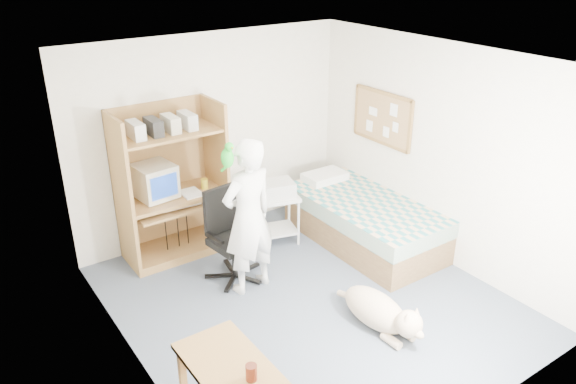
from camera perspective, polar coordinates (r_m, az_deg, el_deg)
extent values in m
plane|color=#46535F|center=(6.00, 2.09, -10.91)|extent=(4.00, 4.00, 0.00)
cube|color=silver|center=(6.96, -7.68, 5.63)|extent=(3.60, 0.02, 2.50)
cube|color=silver|center=(6.54, 15.04, 3.75)|extent=(0.02, 4.00, 2.50)
cube|color=silver|center=(4.63, -15.91, -5.24)|extent=(0.02, 4.00, 2.50)
cube|color=white|center=(4.99, 2.54, 13.21)|extent=(3.60, 4.00, 0.02)
cube|color=brown|center=(6.38, -16.44, -0.36)|extent=(0.04, 0.60, 1.80)
cube|color=brown|center=(6.78, -7.24, 1.98)|extent=(0.04, 0.60, 1.80)
cube|color=brown|center=(6.81, -12.70, 1.65)|extent=(1.20, 0.02, 1.80)
cube|color=brown|center=(6.62, -11.59, -0.42)|extent=(1.12, 0.60, 0.04)
cube|color=brown|center=(6.60, -11.23, -1.45)|extent=(1.00, 0.50, 0.03)
cube|color=brown|center=(6.35, -12.16, 5.82)|extent=(1.12, 0.55, 0.03)
cube|color=brown|center=(6.94, -11.11, -5.60)|extent=(1.12, 0.60, 0.10)
cube|color=brown|center=(7.01, 7.72, -3.76)|extent=(1.00, 2.00, 0.36)
cube|color=teal|center=(6.89, 7.85, -1.70)|extent=(1.02, 2.02, 0.20)
cube|color=white|center=(7.38, 3.76, 1.51)|extent=(0.55, 0.35, 0.12)
cube|color=brown|center=(4.09, -5.50, -17.71)|extent=(0.50, 1.00, 0.04)
cube|color=brown|center=(4.71, -5.94, -17.16)|extent=(0.05, 0.05, 0.70)
cube|color=#A27E48|center=(7.04, 9.56, 7.44)|extent=(0.03, 0.90, 0.60)
cube|color=brown|center=(6.95, 9.73, 9.87)|extent=(0.04, 0.94, 0.04)
cube|color=brown|center=(7.13, 9.38, 5.05)|extent=(0.04, 0.94, 0.04)
cylinder|color=black|center=(6.35, -5.40, -8.36)|extent=(0.58, 0.58, 0.06)
cylinder|color=black|center=(6.26, -5.46, -6.95)|extent=(0.06, 0.06, 0.38)
cube|color=black|center=(6.14, -5.55, -5.12)|extent=(0.50, 0.50, 0.08)
cube|color=black|center=(6.15, -6.91, -1.78)|extent=(0.41, 0.11, 0.53)
cube|color=black|center=(5.95, -7.45, -4.66)|extent=(0.08, 0.29, 0.04)
cube|color=black|center=(6.20, -3.83, -3.23)|extent=(0.08, 0.29, 0.04)
imported|color=white|center=(5.78, -4.04, -2.56)|extent=(0.67, 0.48, 1.70)
ellipsoid|color=#148C20|center=(5.43, -6.18, 3.45)|extent=(0.12, 0.12, 0.20)
sphere|color=#148C20|center=(5.36, -5.99, 4.59)|extent=(0.09, 0.09, 0.09)
cone|color=orange|center=(5.32, -5.71, 4.48)|extent=(0.04, 0.04, 0.03)
cylinder|color=#148C20|center=(5.51, -6.42, 2.47)|extent=(0.05, 0.14, 0.12)
ellipsoid|color=tan|center=(5.64, 8.83, -11.67)|extent=(0.39, 0.77, 0.34)
sphere|color=tan|center=(5.37, 12.19, -12.96)|extent=(0.26, 0.26, 0.26)
cone|color=tan|center=(5.25, 12.01, -12.33)|extent=(0.07, 0.07, 0.10)
cone|color=tan|center=(5.33, 12.94, -11.78)|extent=(0.07, 0.07, 0.10)
ellipsoid|color=tan|center=(5.35, 13.02, -13.83)|extent=(0.09, 0.14, 0.09)
cylinder|color=tan|center=(5.91, 5.96, -10.40)|extent=(0.07, 0.25, 0.12)
cube|color=silver|center=(6.79, -1.23, -0.52)|extent=(0.61, 0.54, 0.04)
cube|color=silver|center=(6.99, -1.20, -3.85)|extent=(0.56, 0.49, 0.03)
cylinder|color=silver|center=(6.68, -2.01, -3.87)|extent=(0.03, 0.03, 0.60)
cylinder|color=silver|center=(6.91, 1.18, -2.84)|extent=(0.03, 0.03, 0.60)
cylinder|color=silver|center=(6.95, -3.59, -2.73)|extent=(0.03, 0.03, 0.60)
cylinder|color=silver|center=(7.17, -0.47, -1.78)|extent=(0.03, 0.03, 0.60)
cube|color=#B6B6B1|center=(6.74, -1.24, 0.33)|extent=(0.49, 0.42, 0.18)
cube|color=beige|center=(6.52, -13.40, 1.12)|extent=(0.45, 0.47, 0.38)
cube|color=navy|center=(6.34, -12.47, 0.55)|extent=(0.32, 0.05, 0.26)
cube|color=beige|center=(6.56, -10.86, -1.27)|extent=(0.46, 0.20, 0.03)
cylinder|color=gold|center=(6.69, -8.49, 0.84)|extent=(0.08, 0.08, 0.12)
cylinder|color=#42150A|center=(3.96, -3.75, -17.83)|extent=(0.08, 0.08, 0.12)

